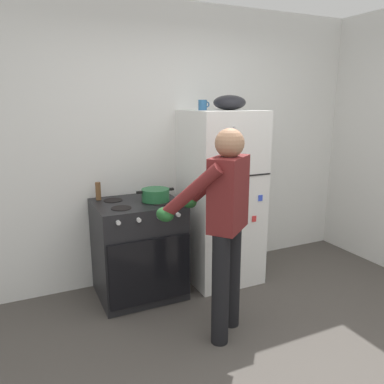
# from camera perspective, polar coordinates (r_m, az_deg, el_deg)

# --- Properties ---
(kitchen_wall_back) EXTENTS (6.00, 0.10, 2.70)m
(kitchen_wall_back) POSITION_cam_1_polar(r_m,az_deg,el_deg) (3.88, -3.63, 7.04)
(kitchen_wall_back) COLOR white
(kitchen_wall_back) RESTS_ON ground
(refrigerator) EXTENTS (0.68, 0.72, 1.70)m
(refrigerator) POSITION_cam_1_polar(r_m,az_deg,el_deg) (3.81, 4.27, -0.79)
(refrigerator) COLOR white
(refrigerator) RESTS_ON ground
(stove_range) EXTENTS (0.76, 0.67, 0.90)m
(stove_range) POSITION_cam_1_polar(r_m,az_deg,el_deg) (3.60, -7.93, -8.47)
(stove_range) COLOR black
(stove_range) RESTS_ON ground
(person_cook) EXTENTS (0.69, 0.73, 1.60)m
(person_cook) POSITION_cam_1_polar(r_m,az_deg,el_deg) (2.83, 4.64, -3.57)
(person_cook) COLOR black
(person_cook) RESTS_ON ground
(red_pot) EXTENTS (0.35, 0.25, 0.11)m
(red_pot) POSITION_cam_1_polar(r_m,az_deg,el_deg) (3.45, -5.47, -0.42)
(red_pot) COLOR #236638
(red_pot) RESTS_ON stove_range
(coffee_mug) EXTENTS (0.11, 0.08, 0.10)m
(coffee_mug) POSITION_cam_1_polar(r_m,az_deg,el_deg) (3.65, 1.63, 12.86)
(coffee_mug) COLOR #2D6093
(coffee_mug) RESTS_ON refrigerator
(pepper_mill) EXTENTS (0.05, 0.05, 0.16)m
(pepper_mill) POSITION_cam_1_polar(r_m,az_deg,el_deg) (3.56, -13.82, 0.12)
(pepper_mill) COLOR brown
(pepper_mill) RESTS_ON stove_range
(mixing_bowl) EXTENTS (0.31, 0.31, 0.14)m
(mixing_bowl) POSITION_cam_1_polar(r_m,az_deg,el_deg) (3.73, 5.62, 13.14)
(mixing_bowl) COLOR black
(mixing_bowl) RESTS_ON refrigerator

